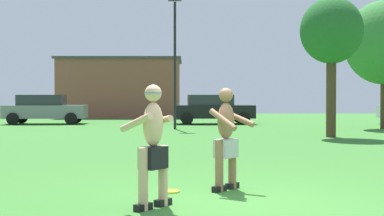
{
  "coord_description": "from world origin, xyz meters",
  "views": [
    {
      "loc": [
        -0.76,
        -7.46,
        1.46
      ],
      "look_at": [
        -0.67,
        1.34,
        1.28
      ],
      "focal_mm": 50.27,
      "sensor_mm": 36.0,
      "label": 1
    }
  ],
  "objects_px": {
    "car_gray_far_end": "(45,109)",
    "frisbee": "(170,191)",
    "player_with_cap": "(153,141)",
    "car_black_mid_lot": "(213,109)",
    "tree_right_field": "(384,43)",
    "player_in_gray": "(226,137)",
    "tree_behind_players": "(331,32)",
    "lamp_post": "(175,48)"
  },
  "relations": [
    {
      "from": "player_with_cap",
      "to": "lamp_post",
      "type": "bearing_deg",
      "value": 90.28
    },
    {
      "from": "player_in_gray",
      "to": "tree_behind_players",
      "type": "xyz_separation_m",
      "value": [
        4.66,
        11.14,
        2.98
      ]
    },
    {
      "from": "car_black_mid_lot",
      "to": "tree_right_field",
      "type": "relative_size",
      "value": 0.74
    },
    {
      "from": "player_in_gray",
      "to": "tree_behind_players",
      "type": "height_order",
      "value": "tree_behind_players"
    },
    {
      "from": "player_with_cap",
      "to": "car_black_mid_lot",
      "type": "height_order",
      "value": "player_with_cap"
    },
    {
      "from": "frisbee",
      "to": "lamp_post",
      "type": "height_order",
      "value": "lamp_post"
    },
    {
      "from": "lamp_post",
      "to": "tree_right_field",
      "type": "bearing_deg",
      "value": 0.8
    },
    {
      "from": "lamp_post",
      "to": "car_black_mid_lot",
      "type": "bearing_deg",
      "value": 67.09
    },
    {
      "from": "player_in_gray",
      "to": "frisbee",
      "type": "relative_size",
      "value": 5.61
    },
    {
      "from": "player_with_cap",
      "to": "car_gray_far_end",
      "type": "bearing_deg",
      "value": 108.18
    },
    {
      "from": "car_black_mid_lot",
      "to": "lamp_post",
      "type": "bearing_deg",
      "value": -112.91
    },
    {
      "from": "lamp_post",
      "to": "tree_right_field",
      "type": "xyz_separation_m",
      "value": [
        9.58,
        0.13,
        0.28
      ]
    },
    {
      "from": "player_with_cap",
      "to": "car_gray_far_end",
      "type": "distance_m",
      "value": 23.23
    },
    {
      "from": "player_in_gray",
      "to": "lamp_post",
      "type": "bearing_deg",
      "value": 94.11
    },
    {
      "from": "player_in_gray",
      "to": "car_gray_far_end",
      "type": "height_order",
      "value": "player_in_gray"
    },
    {
      "from": "player_with_cap",
      "to": "tree_right_field",
      "type": "xyz_separation_m",
      "value": [
        9.5,
        17.52,
        3.07
      ]
    },
    {
      "from": "car_black_mid_lot",
      "to": "tree_behind_players",
      "type": "height_order",
      "value": "tree_behind_players"
    },
    {
      "from": "player_with_cap",
      "to": "lamp_post",
      "type": "xyz_separation_m",
      "value": [
        -0.08,
        17.38,
        2.78
      ]
    },
    {
      "from": "car_black_mid_lot",
      "to": "tree_right_field",
      "type": "height_order",
      "value": "tree_right_field"
    },
    {
      "from": "player_in_gray",
      "to": "tree_behind_players",
      "type": "bearing_deg",
      "value": 67.31
    },
    {
      "from": "car_black_mid_lot",
      "to": "tree_behind_players",
      "type": "xyz_separation_m",
      "value": [
        3.85,
        -9.54,
        3.0
      ]
    },
    {
      "from": "frisbee",
      "to": "car_gray_far_end",
      "type": "bearing_deg",
      "value": 109.6
    },
    {
      "from": "player_with_cap",
      "to": "player_in_gray",
      "type": "height_order",
      "value": "player_with_cap"
    },
    {
      "from": "tree_right_field",
      "to": "car_black_mid_lot",
      "type": "bearing_deg",
      "value": 149.37
    },
    {
      "from": "tree_behind_players",
      "to": "player_in_gray",
      "type": "bearing_deg",
      "value": -112.69
    },
    {
      "from": "car_gray_far_end",
      "to": "frisbee",
      "type": "bearing_deg",
      "value": -70.4
    },
    {
      "from": "frisbee",
      "to": "lamp_post",
      "type": "distance_m",
      "value": 16.63
    },
    {
      "from": "tree_behind_players",
      "to": "car_gray_far_end",
      "type": "bearing_deg",
      "value": 143.55
    },
    {
      "from": "player_with_cap",
      "to": "frisbee",
      "type": "xyz_separation_m",
      "value": [
        0.2,
        1.16,
        -0.88
      ]
    },
    {
      "from": "lamp_post",
      "to": "tree_right_field",
      "type": "height_order",
      "value": "lamp_post"
    },
    {
      "from": "car_gray_far_end",
      "to": "tree_behind_players",
      "type": "height_order",
      "value": "tree_behind_players"
    },
    {
      "from": "player_with_cap",
      "to": "car_black_mid_lot",
      "type": "bearing_deg",
      "value": 85.12
    },
    {
      "from": "frisbee",
      "to": "tree_right_field",
      "type": "xyz_separation_m",
      "value": [
        9.3,
        16.35,
        3.94
      ]
    },
    {
      "from": "player_in_gray",
      "to": "tree_behind_players",
      "type": "distance_m",
      "value": 12.44
    },
    {
      "from": "car_gray_far_end",
      "to": "tree_behind_players",
      "type": "relative_size",
      "value": 0.86
    },
    {
      "from": "car_gray_far_end",
      "to": "tree_behind_players",
      "type": "bearing_deg",
      "value": -36.45
    },
    {
      "from": "lamp_post",
      "to": "tree_behind_players",
      "type": "relative_size",
      "value": 1.18
    },
    {
      "from": "car_gray_far_end",
      "to": "player_with_cap",
      "type": "bearing_deg",
      "value": -71.82
    },
    {
      "from": "car_black_mid_lot",
      "to": "lamp_post",
      "type": "distance_m",
      "value": 5.79
    },
    {
      "from": "car_black_mid_lot",
      "to": "car_gray_far_end",
      "type": "bearing_deg",
      "value": 179.75
    },
    {
      "from": "player_with_cap",
      "to": "tree_right_field",
      "type": "relative_size",
      "value": 0.28
    },
    {
      "from": "tree_right_field",
      "to": "player_in_gray",
      "type": "bearing_deg",
      "value": -117.53
    }
  ]
}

